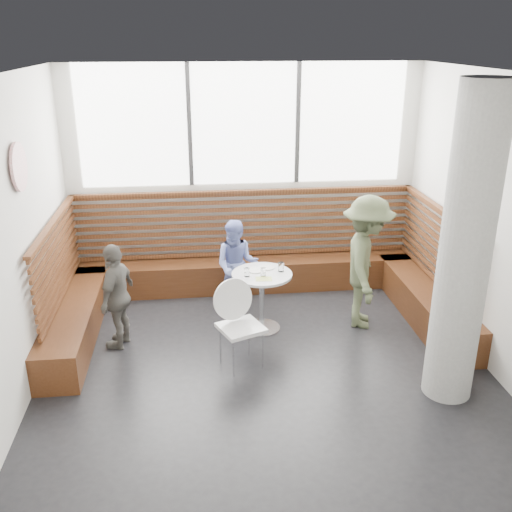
{
  "coord_description": "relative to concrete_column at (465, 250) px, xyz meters",
  "views": [
    {
      "loc": [
        -0.73,
        -5.47,
        3.54
      ],
      "look_at": [
        0.0,
        1.0,
        1.0
      ],
      "focal_mm": 40.0,
      "sensor_mm": 36.0,
      "label": 1
    }
  ],
  "objects": [
    {
      "name": "cafe_chair",
      "position": [
        -2.11,
        0.81,
        -1.01
      ],
      "size": [
        0.48,
        0.47,
        1.0
      ],
      "rotation": [
        0.0,
        0.0,
        0.4
      ],
      "color": "white",
      "rests_on": "ground"
    },
    {
      "name": "child_back",
      "position": [
        -2.04,
        2.26,
        -0.98
      ],
      "size": [
        0.69,
        0.58,
        1.24
      ],
      "primitive_type": "imported",
      "rotation": [
        0.0,
        0.0,
        -0.2
      ],
      "color": "#8091DF",
      "rests_on": "ground"
    },
    {
      "name": "room",
      "position": [
        -1.85,
        0.6,
        0.0
      ],
      "size": [
        5.0,
        5.0,
        3.2
      ],
      "color": "silver",
      "rests_on": "ground"
    },
    {
      "name": "plate_near",
      "position": [
        -1.85,
        1.66,
        -0.82
      ],
      "size": [
        0.2,
        0.2,
        0.01
      ],
      "primitive_type": "cylinder",
      "color": "white",
      "rests_on": "cafe_table"
    },
    {
      "name": "glass_left",
      "position": [
        -1.97,
        1.51,
        -0.77
      ],
      "size": [
        0.07,
        0.07,
        0.11
      ],
      "primitive_type": "cylinder",
      "color": "white",
      "rests_on": "cafe_table"
    },
    {
      "name": "booth",
      "position": [
        -1.85,
        2.37,
        -1.19
      ],
      "size": [
        5.0,
        2.5,
        1.44
      ],
      "color": "#422210",
      "rests_on": "ground"
    },
    {
      "name": "menu_card",
      "position": [
        -1.78,
        1.4,
        -0.82
      ],
      "size": [
        0.2,
        0.15,
        0.0
      ],
      "primitive_type": "cube",
      "rotation": [
        0.0,
        0.0,
        -0.06
      ],
      "color": "#A5C64C",
      "rests_on": "cafe_table"
    },
    {
      "name": "adult_man",
      "position": [
        -0.46,
        1.58,
        -0.74
      ],
      "size": [
        0.91,
        1.24,
        1.72
      ],
      "primitive_type": "imported",
      "rotation": [
        0.0,
        0.0,
        1.3
      ],
      "color": "#4F593B",
      "rests_on": "ground"
    },
    {
      "name": "child_left",
      "position": [
        -3.53,
        1.38,
        -0.95
      ],
      "size": [
        0.54,
        0.82,
        1.3
      ],
      "primitive_type": "imported",
      "rotation": [
        0.0,
        0.0,
        -1.89
      ],
      "color": "#605D57",
      "rests_on": "ground"
    },
    {
      "name": "glass_mid",
      "position": [
        -1.77,
        1.49,
        -0.77
      ],
      "size": [
        0.07,
        0.07,
        0.1
      ],
      "primitive_type": "cylinder",
      "color": "white",
      "rests_on": "cafe_table"
    },
    {
      "name": "plate_far",
      "position": [
        -1.7,
        1.74,
        -0.82
      ],
      "size": [
        0.2,
        0.2,
        0.01
      ],
      "primitive_type": "cylinder",
      "color": "white",
      "rests_on": "cafe_table"
    },
    {
      "name": "wall_art",
      "position": [
        -4.31,
        1.0,
        0.7
      ],
      "size": [
        0.03,
        0.5,
        0.5
      ],
      "primitive_type": "cylinder",
      "rotation": [
        0.0,
        1.57,
        0.0
      ],
      "color": "white",
      "rests_on": "room"
    },
    {
      "name": "glass_right",
      "position": [
        -1.54,
        1.61,
        -0.77
      ],
      "size": [
        0.07,
        0.07,
        0.12
      ],
      "primitive_type": "cylinder",
      "color": "white",
      "rests_on": "cafe_table"
    },
    {
      "name": "cafe_table",
      "position": [
        -1.78,
        1.58,
        -1.04
      ],
      "size": [
        0.75,
        0.75,
        0.78
      ],
      "color": "silver",
      "rests_on": "ground"
    },
    {
      "name": "concrete_column",
      "position": [
        0.0,
        0.0,
        0.0
      ],
      "size": [
        0.5,
        0.5,
        3.2
      ],
      "primitive_type": "cylinder",
      "color": "gray",
      "rests_on": "ground"
    }
  ]
}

